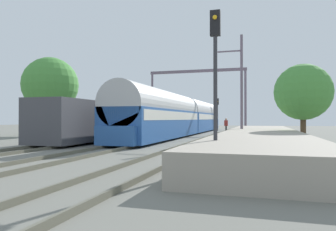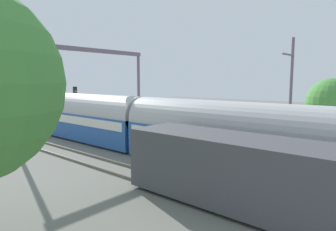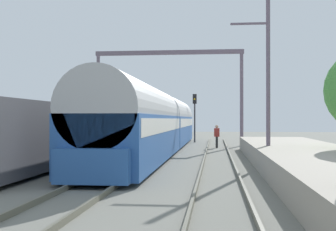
% 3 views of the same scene
% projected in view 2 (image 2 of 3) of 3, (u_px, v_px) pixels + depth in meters
% --- Properties ---
extents(passenger_train, '(2.93, 32.85, 3.82)m').
position_uv_depth(passenger_train, '(143.00, 125.00, 20.96)').
color(passenger_train, '#28569E').
rests_on(passenger_train, ground).
extents(freight_car, '(2.80, 13.00, 2.70)m').
position_uv_depth(freight_car, '(279.00, 180.00, 10.76)').
color(freight_car, '#47474C').
rests_on(freight_car, ground).
extents(person_crossing, '(0.41, 0.25, 1.73)m').
position_uv_depth(person_crossing, '(145.00, 126.00, 26.50)').
color(person_crossing, '#252525').
rests_on(person_crossing, ground).
extents(railway_signal_far, '(0.36, 0.30, 4.51)m').
position_uv_depth(railway_signal_far, '(75.00, 102.00, 29.90)').
color(railway_signal_far, '#2D2D33').
rests_on(railway_signal_far, ground).
extents(catenary_gantry, '(12.32, 0.28, 7.86)m').
position_uv_depth(catenary_gantry, '(87.00, 75.00, 24.86)').
color(catenary_gantry, slate).
rests_on(catenary_gantry, ground).
extents(catenary_pole_east_mid, '(1.90, 0.20, 8.00)m').
position_uv_depth(catenary_pole_east_mid, '(290.00, 95.00, 20.20)').
color(catenary_pole_east_mid, slate).
rests_on(catenary_pole_east_mid, ground).
extents(tree_east_background, '(3.72, 3.72, 5.30)m').
position_uv_depth(tree_east_background, '(332.00, 103.00, 22.26)').
color(tree_east_background, '#4C3826').
rests_on(tree_east_background, ground).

